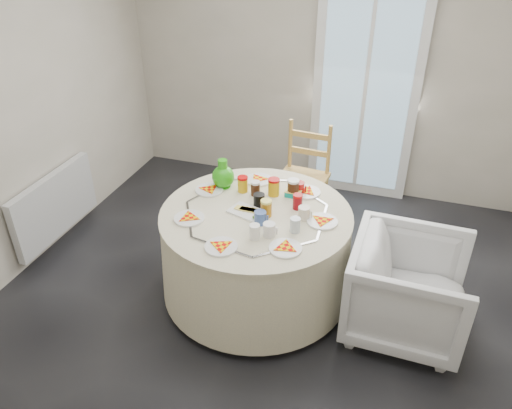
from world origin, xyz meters
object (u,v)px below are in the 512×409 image
(radiator, at_px, (55,205))
(wooden_chair, at_px, (302,179))
(armchair, at_px, (409,286))
(table, at_px, (256,253))
(green_pitcher, at_px, (223,171))

(radiator, relative_size, wooden_chair, 1.05)
(radiator, distance_m, wooden_chair, 2.17)
(radiator, xyz_separation_m, armchair, (2.96, -0.14, 0.01))
(table, bearing_deg, green_pitcher, 142.10)
(armchair, bearing_deg, radiator, 88.69)
(table, xyz_separation_m, armchair, (1.11, -0.04, 0.02))
(armchair, bearing_deg, green_pitcher, 79.05)
(radiator, relative_size, armchair, 1.27)
(wooden_chair, relative_size, armchair, 1.21)
(wooden_chair, bearing_deg, radiator, -149.03)
(wooden_chair, height_order, armchair, wooden_chair)
(radiator, xyz_separation_m, table, (1.86, -0.10, -0.01))
(green_pitcher, bearing_deg, table, -19.07)
(armchair, relative_size, green_pitcher, 3.54)
(radiator, height_order, wooden_chair, wooden_chair)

